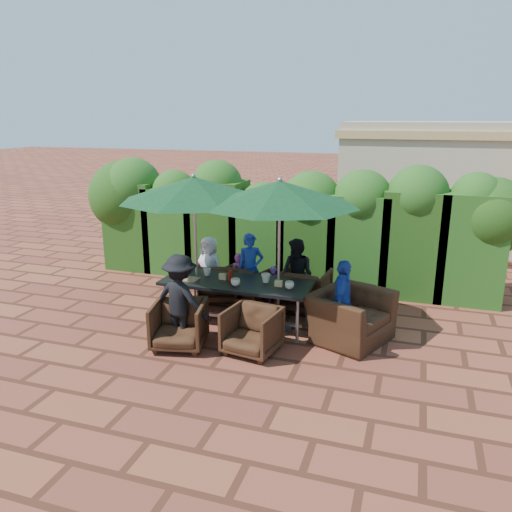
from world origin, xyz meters
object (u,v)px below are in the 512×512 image
(chair_near_right, at_px, (252,329))
(chair_end_right, at_px, (350,308))
(umbrella_right, at_px, (280,194))
(chair_far_mid, at_px, (250,282))
(chair_near_left, at_px, (179,323))
(dining_table, at_px, (236,286))
(umbrella_left, at_px, (194,189))
(chair_far_right, at_px, (305,288))
(chair_far_left, at_px, (217,279))

(chair_near_right, relative_size, chair_end_right, 0.64)
(umbrella_right, relative_size, chair_end_right, 2.11)
(chair_far_mid, bearing_deg, chair_end_right, 170.22)
(chair_near_left, xyz_separation_m, chair_end_right, (2.38, 1.05, 0.12))
(dining_table, distance_m, umbrella_left, 1.70)
(dining_table, distance_m, chair_far_mid, 1.08)
(umbrella_right, xyz_separation_m, chair_far_mid, (-0.82, 1.01, -1.82))
(chair_end_right, bearing_deg, chair_near_left, 137.25)
(dining_table, xyz_separation_m, chair_far_mid, (-0.11, 1.04, -0.28))
(chair_end_right, bearing_deg, umbrella_right, 112.33)
(umbrella_left, bearing_deg, chair_end_right, -1.28)
(chair_near_left, height_order, chair_near_right, chair_near_left)
(chair_far_right, bearing_deg, umbrella_right, 82.64)
(chair_end_right, bearing_deg, chair_near_right, 148.12)
(chair_far_left, distance_m, chair_far_right, 1.67)
(umbrella_left, relative_size, chair_far_left, 3.06)
(umbrella_left, relative_size, umbrella_right, 1.00)
(dining_table, bearing_deg, chair_far_right, 47.65)
(dining_table, bearing_deg, chair_end_right, 0.10)
(chair_far_mid, bearing_deg, chair_near_left, 96.88)
(chair_far_mid, relative_size, chair_near_right, 1.06)
(chair_far_mid, height_order, chair_far_right, chair_far_right)
(dining_table, relative_size, umbrella_left, 0.99)
(chair_far_mid, xyz_separation_m, chair_near_right, (0.68, -1.92, -0.02))
(umbrella_left, height_order, chair_end_right, umbrella_left)
(chair_far_right, bearing_deg, chair_end_right, 137.49)
(umbrella_left, distance_m, chair_near_right, 2.44)
(dining_table, height_order, umbrella_left, umbrella_left)
(umbrella_right, height_order, chair_far_mid, umbrella_right)
(dining_table, distance_m, chair_far_right, 1.41)
(dining_table, xyz_separation_m, chair_far_right, (0.93, 1.02, -0.27))
(dining_table, distance_m, umbrella_right, 1.69)
(dining_table, height_order, chair_end_right, chair_end_right)
(dining_table, bearing_deg, chair_near_left, -116.38)
(chair_near_left, relative_size, chair_near_right, 1.04)
(umbrella_right, bearing_deg, chair_end_right, -1.10)
(umbrella_right, height_order, chair_near_left, umbrella_right)
(umbrella_left, relative_size, chair_far_right, 3.01)
(umbrella_right, relative_size, chair_far_right, 3.01)
(chair_far_right, bearing_deg, umbrella_left, 35.33)
(chair_end_right, bearing_deg, umbrella_left, 112.14)
(umbrella_left, height_order, chair_far_left, umbrella_left)
(chair_near_right, height_order, chair_end_right, chair_end_right)
(chair_near_right, bearing_deg, umbrella_left, 152.93)
(chair_far_right, height_order, chair_near_left, chair_far_right)
(chair_far_mid, relative_size, chair_near_left, 1.02)
(dining_table, distance_m, chair_end_right, 1.86)
(chair_near_left, bearing_deg, dining_table, 51.08)
(chair_far_right, bearing_deg, chair_near_right, 84.51)
(chair_far_left, distance_m, chair_near_right, 2.28)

